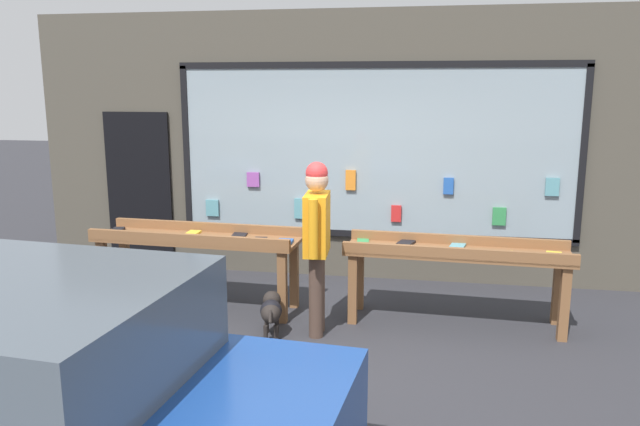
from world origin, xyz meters
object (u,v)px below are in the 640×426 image
display_table_left (198,245)px  person_browsing (317,234)px  display_table_right (456,259)px  small_dog (271,310)px

display_table_left → person_browsing: person_browsing is taller
display_table_left → display_table_right: display_table_left is taller
person_browsing → small_dog: size_ratio=3.01×
person_browsing → small_dog: bearing=102.4°
small_dog → person_browsing: bearing=-86.1°
display_table_right → person_browsing: person_browsing is taller
display_table_right → small_dog: display_table_right is taller
display_table_left → small_dog: size_ratio=3.99×
display_table_left → small_dog: 1.27m
display_table_right → small_dog: size_ratio=3.99×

